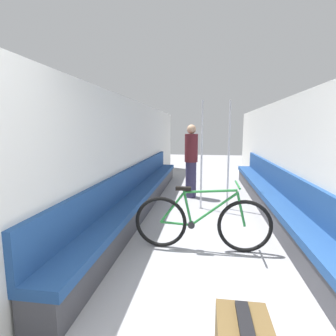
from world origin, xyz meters
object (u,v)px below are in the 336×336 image
bench_seat_row_right (272,199)px  bench_seat_row_left (141,194)px  bicycle (202,222)px  grab_pole_near (228,157)px  grab_pole_far (202,157)px  passenger_standing (191,160)px

bench_seat_row_right → bench_seat_row_left: bearing=180.0°
bicycle → grab_pole_near: (0.48, 1.87, 0.66)m
grab_pole_near → grab_pole_far: 0.52m
passenger_standing → bench_seat_row_left: bearing=149.3°
grab_pole_near → passenger_standing: size_ratio=1.27×
bench_seat_row_left → passenger_standing: bearing=47.6°
bench_seat_row_left → grab_pole_near: grab_pole_near is taller
bench_seat_row_right → grab_pole_near: 1.12m
bench_seat_row_left → grab_pole_near: (1.70, 0.20, 0.75)m
grab_pole_near → grab_pole_far: (-0.52, -0.05, 0.00)m
bench_seat_row_right → passenger_standing: size_ratio=4.04×
grab_pole_near → bicycle: bearing=-104.3°
bench_seat_row_right → bicycle: 2.11m
grab_pole_far → passenger_standing: size_ratio=1.27×
bench_seat_row_right → grab_pole_near: grab_pole_near is taller
grab_pole_far → grab_pole_near: bearing=5.5°
bicycle → bench_seat_row_left: bearing=121.6°
passenger_standing → grab_pole_far: bearing=-152.1°
bench_seat_row_left → passenger_standing: size_ratio=4.04×
grab_pole_near → passenger_standing: (-0.77, 0.81, -0.17)m
bench_seat_row_left → grab_pole_far: 1.40m
bench_seat_row_right → grab_pole_far: 1.54m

